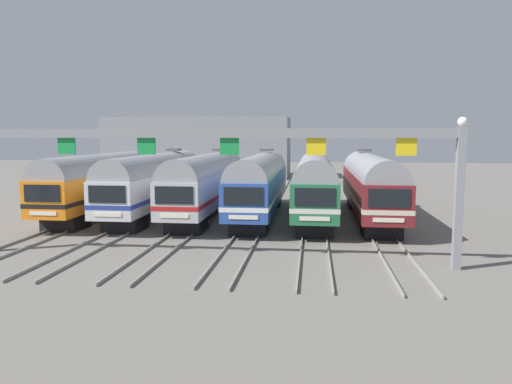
# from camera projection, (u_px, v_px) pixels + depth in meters

# --- Properties ---
(ground_plane) EXTENTS (160.00, 160.00, 0.00)m
(ground_plane) POSITION_uv_depth(u_px,v_px,m) (234.00, 216.00, 37.24)
(ground_plane) COLOR slate
(track_bed) EXTENTS (21.88, 70.00, 0.15)m
(track_bed) POSITION_uv_depth(u_px,v_px,m) (259.00, 191.00, 54.01)
(track_bed) COLOR gray
(track_bed) RESTS_ON ground
(commuter_train_orange) EXTENTS (2.88, 18.06, 4.77)m
(commuter_train_orange) POSITION_uv_depth(u_px,v_px,m) (105.00, 180.00, 38.11)
(commuter_train_orange) COLOR orange
(commuter_train_orange) RESTS_ON ground
(commuter_train_silver) EXTENTS (2.88, 18.06, 5.05)m
(commuter_train_silver) POSITION_uv_depth(u_px,v_px,m) (156.00, 181.00, 37.64)
(commuter_train_silver) COLOR silver
(commuter_train_silver) RESTS_ON ground
(commuter_train_stainless) EXTENTS (2.88, 18.06, 5.05)m
(commuter_train_stainless) POSITION_uv_depth(u_px,v_px,m) (207.00, 181.00, 37.17)
(commuter_train_stainless) COLOR #B2B5BA
(commuter_train_stainless) RESTS_ON ground
(commuter_train_blue) EXTENTS (2.88, 18.06, 5.05)m
(commuter_train_blue) POSITION_uv_depth(u_px,v_px,m) (260.00, 182.00, 36.70)
(commuter_train_blue) COLOR #284C9E
(commuter_train_blue) RESTS_ON ground
(commuter_train_green) EXTENTS (2.88, 18.06, 4.77)m
(commuter_train_green) POSITION_uv_depth(u_px,v_px,m) (315.00, 182.00, 36.22)
(commuter_train_green) COLOR #236B42
(commuter_train_green) RESTS_ON ground
(commuter_train_maroon) EXTENTS (2.88, 18.06, 5.05)m
(commuter_train_maroon) POSITION_uv_depth(u_px,v_px,m) (370.00, 183.00, 35.75)
(commuter_train_maroon) COLOR maroon
(commuter_train_maroon) RESTS_ON ground
(catenary_gantry) EXTENTS (25.62, 0.44, 6.97)m
(catenary_gantry) POSITION_uv_depth(u_px,v_px,m) (188.00, 152.00, 23.31)
(catenary_gantry) COLOR gray
(catenary_gantry) RESTS_ON ground
(maintenance_building) EXTENTS (27.04, 10.00, 8.86)m
(maintenance_building) POSITION_uv_depth(u_px,v_px,m) (199.00, 147.00, 73.62)
(maintenance_building) COLOR gray
(maintenance_building) RESTS_ON ground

